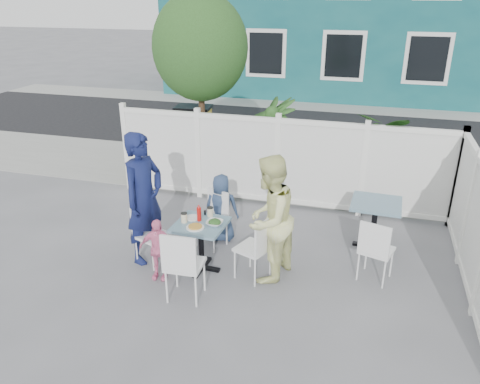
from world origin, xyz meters
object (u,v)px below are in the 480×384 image
(boy, at_px, (221,208))
(toddler, at_px, (158,249))
(spare_table, at_px, (375,213))
(chair_back, at_px, (214,214))
(main_table, at_px, (201,234))
(chair_left, at_px, (148,229))
(man, at_px, (144,198))
(utility_cabinet, at_px, (195,138))
(woman, at_px, (269,219))
(chair_near, at_px, (182,262))
(chair_right, at_px, (258,244))

(boy, xyz_separation_m, toddler, (-0.48, -1.24, -0.10))
(spare_table, height_order, chair_back, chair_back)
(main_table, relative_size, spare_table, 0.95)
(chair_left, distance_m, toddler, 0.49)
(man, relative_size, toddler, 2.16)
(utility_cabinet, distance_m, chair_back, 3.57)
(woman, bearing_deg, boy, -116.12)
(chair_left, xyz_separation_m, boy, (0.79, 0.87, 0.02))
(utility_cabinet, distance_m, chair_near, 4.96)
(utility_cabinet, height_order, chair_left, utility_cabinet)
(chair_back, height_order, man, man)
(spare_table, height_order, woman, woman)
(chair_near, relative_size, toddler, 1.11)
(woman, height_order, boy, woman)
(spare_table, height_order, chair_left, chair_left)
(chair_back, distance_m, chair_near, 1.47)
(chair_near, distance_m, man, 1.26)
(spare_table, xyz_separation_m, boy, (-2.24, -0.37, -0.04))
(chair_back, relative_size, chair_near, 0.88)
(man, distance_m, toddler, 0.76)
(woman, height_order, toddler, woman)
(woman, distance_m, toddler, 1.51)
(chair_left, relative_size, chair_near, 0.91)
(chair_back, distance_m, woman, 1.22)
(chair_back, relative_size, toddler, 0.98)
(chair_near, xyz_separation_m, toddler, (-0.51, 0.39, -0.13))
(utility_cabinet, bearing_deg, chair_back, -69.62)
(main_table, bearing_deg, chair_back, 94.20)
(man, bearing_deg, chair_right, -77.55)
(main_table, bearing_deg, man, 175.07)
(chair_near, bearing_deg, chair_left, 134.52)
(utility_cabinet, relative_size, chair_left, 1.45)
(woman, bearing_deg, chair_left, -72.46)
(man, relative_size, boy, 1.76)
(main_table, xyz_separation_m, chair_left, (-0.79, 0.01, -0.04))
(spare_table, distance_m, woman, 1.80)
(utility_cabinet, height_order, man, man)
(utility_cabinet, height_order, woman, woman)
(chair_back, bearing_deg, man, 59.43)
(boy, bearing_deg, chair_near, 81.88)
(chair_near, bearing_deg, toddler, 139.64)
(boy, bearing_deg, chair_left, 38.29)
(chair_near, distance_m, woman, 1.23)
(chair_left, bearing_deg, toddler, 60.38)
(chair_back, distance_m, boy, 0.18)
(spare_table, height_order, man, man)
(utility_cabinet, relative_size, main_table, 1.80)
(utility_cabinet, height_order, main_table, utility_cabinet)
(utility_cabinet, distance_m, woman, 4.62)
(utility_cabinet, height_order, spare_table, utility_cabinet)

